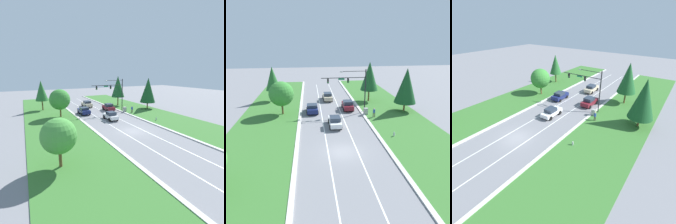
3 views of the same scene
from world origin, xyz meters
The scene contains 19 objects.
ground_plane centered at (0.00, 0.00, 0.00)m, with size 160.00×160.00×0.00m, color slate.
curb_strip_right centered at (5.65, 0.00, 0.07)m, with size 0.50×90.00×0.15m.
curb_strip_left centered at (-5.65, 0.00, 0.07)m, with size 0.50×90.00×0.15m.
grass_verge_right centered at (10.90, 0.00, 0.04)m, with size 10.00×90.00×0.08m.
grass_verge_left centered at (-10.90, 0.00, 0.04)m, with size 10.00×90.00×0.08m.
lane_stripe_inner_left centered at (-1.80, 0.00, 0.00)m, with size 0.14×81.00×0.01m.
lane_stripe_inner_right centered at (1.80, 0.00, 0.00)m, with size 0.14×81.00×0.01m.
traffic_signal_mast centered at (3.95, 14.44, 5.30)m, with size 8.06×0.41×7.93m.
white_sedan centered at (-0.03, 8.23, 0.84)m, with size 1.96×4.28×1.65m.
burgundy_sedan centered at (3.38, 16.28, 0.89)m, with size 2.10×4.26×1.79m.
navy_sedan centered at (-3.43, 15.31, 0.83)m, with size 2.19×4.20×1.64m.
champagne_sedan centered at (0.07, 23.40, 0.87)m, with size 2.07×4.59×1.71m.
utility_cabinet centered at (6.11, 12.89, 0.62)m, with size 0.70×0.60×1.23m.
pedestrian centered at (7.18, 11.30, 0.94)m, with size 0.43×0.33×1.69m.
fire_hydrant centered at (7.79, 3.39, 0.34)m, with size 0.34×0.20×0.70m.
conifer_near_right_tree centered at (8.88, 21.39, 5.50)m, with size 3.74×3.74×8.51m.
oak_near_left_tree centered at (-8.75, 14.98, 3.82)m, with size 4.37×4.37×6.02m.
conifer_far_right_tree centered at (13.76, 13.91, 4.90)m, with size 4.00×4.00×8.10m.
conifer_mid_left_tree centered at (-11.49, 24.04, 4.97)m, with size 3.11×3.11×7.48m.
Camera 3 is at (18.22, -13.11, 15.72)m, focal length 28.00 mm.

